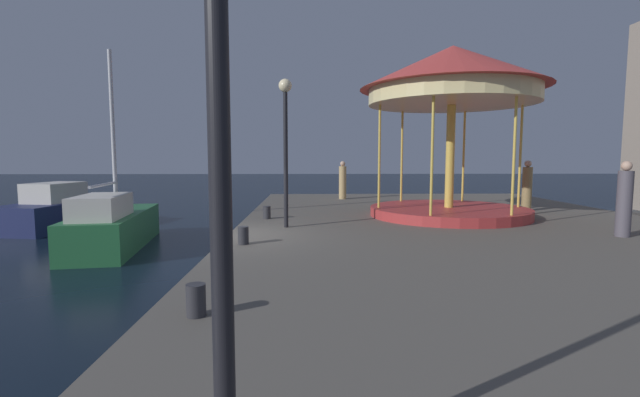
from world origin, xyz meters
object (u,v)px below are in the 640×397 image
object	(u,v)px
bollard_north	(267,213)
person_mid_promenade	(527,187)
carousel	(452,90)
motorboat_navy	(59,211)
bollard_center	(243,235)
bollard_south	(196,300)
person_near_carousel	(624,201)
sailboat_green	(113,226)
person_by_the_water	(343,181)
lamp_post_mid_promenade	(285,126)

from	to	relation	value
bollard_north	person_mid_promenade	bearing A→B (deg)	11.30
bollard_north	carousel	bearing A→B (deg)	4.27
motorboat_navy	carousel	distance (m)	15.17
carousel	bollard_center	distance (m)	8.48
bollard_south	person_mid_promenade	distance (m)	13.87
carousel	bollard_north	world-z (taller)	carousel
bollard_south	bollard_center	xyz separation A→B (m)	(-0.09, 4.42, 0.00)
bollard_north	person_near_carousel	bearing A→B (deg)	-19.99
bollard_north	sailboat_green	bearing A→B (deg)	-171.61
bollard_south	motorboat_navy	bearing A→B (deg)	125.50
sailboat_green	bollard_north	bearing A→B (deg)	8.39
person_near_carousel	motorboat_navy	bearing A→B (deg)	159.47
person_by_the_water	carousel	bearing A→B (deg)	-63.15
person_near_carousel	bollard_center	bearing A→B (deg)	-175.47
bollard_center	person_mid_promenade	distance (m)	11.08
sailboat_green	bollard_north	world-z (taller)	sailboat_green
bollard_south	bollard_north	distance (m)	8.44
motorboat_navy	lamp_post_mid_promenade	bearing A→B (deg)	-28.45
person_by_the_water	bollard_south	bearing A→B (deg)	-101.12
bollard_south	carousel	bearing A→B (deg)	56.05
motorboat_navy	bollard_north	xyz separation A→B (m)	(8.37, -3.23, 0.32)
lamp_post_mid_promenade	motorboat_navy	bearing A→B (deg)	151.55
person_by_the_water	person_near_carousel	world-z (taller)	person_near_carousel
carousel	lamp_post_mid_promenade	world-z (taller)	carousel
lamp_post_mid_promenade	bollard_center	world-z (taller)	lamp_post_mid_promenade
motorboat_navy	person_by_the_water	bearing A→B (deg)	16.07
bollard_center	person_by_the_water	bearing A→B (deg)	73.93
bollard_center	bollard_south	bearing A→B (deg)	-88.80
motorboat_navy	sailboat_green	distance (m)	5.46
motorboat_navy	bollard_north	distance (m)	8.97
person_mid_promenade	bollard_south	bearing A→B (deg)	-132.05
person_by_the_water	person_mid_promenade	bearing A→B (deg)	-36.07
lamp_post_mid_promenade	person_mid_promenade	size ratio (longest dim) A/B	2.22
carousel	bollard_south	bearing A→B (deg)	-123.95
motorboat_navy	bollard_center	distance (m)	10.98
carousel	bollard_north	size ratio (longest dim) A/B	14.84
bollard_south	person_near_carousel	bearing A→B (deg)	29.51
person_mid_promenade	bollard_center	bearing A→B (deg)	-147.94
carousel	person_near_carousel	world-z (taller)	carousel
bollard_north	person_by_the_water	distance (m)	7.12
motorboat_navy	bollard_north	size ratio (longest dim) A/B	11.93
person_near_carousel	bollard_north	bearing A→B (deg)	160.01
bollard_center	person_mid_promenade	xyz separation A→B (m)	(9.37, 5.87, 0.66)
motorboat_navy	person_near_carousel	size ratio (longest dim) A/B	2.57
bollard_south	bollard_center	world-z (taller)	same
carousel	lamp_post_mid_promenade	distance (m)	5.80
motorboat_navy	person_by_the_water	distance (m)	11.75
carousel	motorboat_navy	bearing A→B (deg)	168.99
sailboat_green	carousel	distance (m)	11.35
motorboat_navy	sailboat_green	xyz separation A→B (m)	(3.82, -3.90, 0.01)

